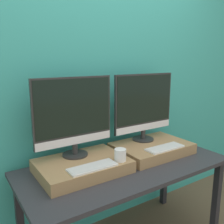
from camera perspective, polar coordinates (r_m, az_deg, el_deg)
name	(u,v)px	position (r m, az deg, el deg)	size (l,w,h in m)	color
wall_back	(96,80)	(2.08, -3.67, 7.33)	(8.00, 0.04, 2.60)	teal
workbench	(126,174)	(1.91, 3.17, -14.02)	(1.54, 0.71, 0.71)	#2D2D33
wooden_riser_left	(82,166)	(1.76, -6.79, -12.16)	(0.60, 0.43, 0.08)	#99754C
monitor_left	(74,114)	(1.75, -8.70, -0.47)	(0.58, 0.18, 0.56)	#282828
keyboard_left	(93,167)	(1.63, -4.46, -12.41)	(0.32, 0.12, 0.01)	silver
mug	(120,155)	(1.72, 1.89, -9.76)	(0.08, 0.08, 0.08)	white
wooden_riser_right	(152,148)	(2.10, 9.05, -8.15)	(0.60, 0.43, 0.08)	#99754C
monitor_right	(144,105)	(2.09, 7.33, 1.62)	(0.58, 0.18, 0.56)	#282828
keyboard_right	(165,148)	(1.99, 11.96, -7.98)	(0.32, 0.12, 0.01)	silver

